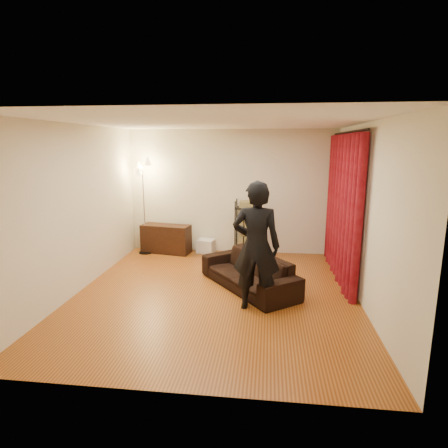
# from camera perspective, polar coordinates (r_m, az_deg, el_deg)

# --- Properties ---
(floor) EXTENTS (5.00, 5.00, 0.00)m
(floor) POSITION_cam_1_polar(r_m,az_deg,el_deg) (6.18, -1.27, -10.58)
(floor) COLOR #98571F
(floor) RESTS_ON ground
(ceiling) EXTENTS (5.00, 5.00, 0.00)m
(ceiling) POSITION_cam_1_polar(r_m,az_deg,el_deg) (5.71, -1.40, 15.27)
(ceiling) COLOR white
(ceiling) RESTS_ON ground
(wall_back) EXTENTS (5.00, 0.00, 5.00)m
(wall_back) POSITION_cam_1_polar(r_m,az_deg,el_deg) (8.25, 1.14, 4.90)
(wall_back) COLOR beige
(wall_back) RESTS_ON ground
(wall_front) EXTENTS (5.00, 0.00, 5.00)m
(wall_front) POSITION_cam_1_polar(r_m,az_deg,el_deg) (3.41, -7.33, -5.64)
(wall_front) COLOR beige
(wall_front) RESTS_ON ground
(wall_left) EXTENTS (0.00, 5.00, 5.00)m
(wall_left) POSITION_cam_1_polar(r_m,az_deg,el_deg) (6.51, -21.37, 2.12)
(wall_left) COLOR beige
(wall_left) RESTS_ON ground
(wall_right) EXTENTS (0.00, 5.00, 5.00)m
(wall_right) POSITION_cam_1_polar(r_m,az_deg,el_deg) (5.92, 20.78, 1.24)
(wall_right) COLOR beige
(wall_right) RESTS_ON ground
(curtain_rod) EXTENTS (0.04, 2.65, 0.04)m
(curtain_rod) POSITION_cam_1_polar(r_m,az_deg,el_deg) (6.90, 18.50, 13.12)
(curtain_rod) COLOR black
(curtain_rod) RESTS_ON wall_right
(curtain) EXTENTS (0.22, 2.65, 2.55)m
(curtain) POSITION_cam_1_polar(r_m,az_deg,el_deg) (6.99, 17.63, 2.39)
(curtain) COLOR maroon
(curtain) RESTS_ON ground
(sofa) EXTENTS (1.79, 2.00, 0.57)m
(sofa) POSITION_cam_1_polar(r_m,az_deg,el_deg) (6.34, 3.76, -7.27)
(sofa) COLOR black
(sofa) RESTS_ON ground
(person) EXTENTS (0.72, 0.50, 1.89)m
(person) POSITION_cam_1_polar(r_m,az_deg,el_deg) (5.38, 4.92, -3.43)
(person) COLOR black
(person) RESTS_ON ground
(media_cabinet) EXTENTS (1.13, 0.58, 0.63)m
(media_cabinet) POSITION_cam_1_polar(r_m,az_deg,el_deg) (8.44, -8.81, -2.24)
(media_cabinet) COLOR black
(media_cabinet) RESTS_ON ground
(storage_boxes) EXTENTS (0.41, 0.35, 0.31)m
(storage_boxes) POSITION_cam_1_polar(r_m,az_deg,el_deg) (8.37, -2.80, -3.36)
(storage_boxes) COLOR beige
(storage_boxes) RESTS_ON ground
(wire_shelf) EXTENTS (0.57, 0.41, 1.21)m
(wire_shelf) POSITION_cam_1_polar(r_m,az_deg,el_deg) (8.13, 3.75, -0.57)
(wire_shelf) COLOR black
(wire_shelf) RESTS_ON ground
(floor_lamp) EXTENTS (0.42, 0.42, 2.05)m
(floor_lamp) POSITION_cam_1_polar(r_m,az_deg,el_deg) (8.34, -12.10, 2.45)
(floor_lamp) COLOR silver
(floor_lamp) RESTS_ON ground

